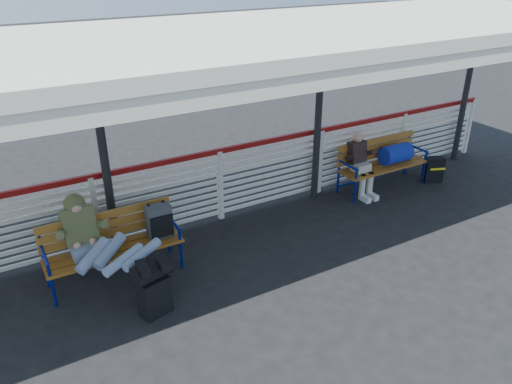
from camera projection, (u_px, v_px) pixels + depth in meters
ground at (283, 276)px, 6.88m from camera, size 60.00×60.00×0.00m
fence at (220, 182)px, 8.07m from camera, size 12.08×0.08×1.24m
canopy at (251, 40)px, 6.22m from camera, size 12.60×3.60×3.16m
luggage_stack at (154, 285)px, 6.00m from camera, size 0.51×0.36×0.77m
bench_left at (127, 234)px, 6.72m from camera, size 1.80×0.56×0.94m
bench_right at (389, 156)px, 9.24m from camera, size 1.80×0.56×0.92m
traveler_man at (107, 248)px, 6.26m from camera, size 0.94×1.64×0.77m
companion_person at (361, 164)px, 8.93m from camera, size 0.32×0.66×1.15m
suitcase_side at (433, 170)px, 9.57m from camera, size 0.40×0.33×0.49m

